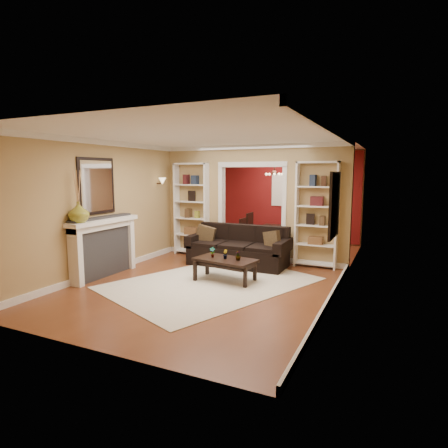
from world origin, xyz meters
The scene contains 30 objects.
floor centered at (0.00, 0.00, 0.00)m, with size 8.00×8.00×0.00m, color brown.
ceiling centered at (0.00, 0.00, 2.70)m, with size 8.00×8.00×0.00m, color white.
wall_back centered at (0.00, 4.00, 1.35)m, with size 8.00×8.00×0.00m, color tan.
wall_front centered at (0.00, -4.00, 1.35)m, with size 8.00×8.00×0.00m, color tan.
wall_left centered at (-2.25, 0.00, 1.35)m, with size 8.00×8.00×0.00m, color tan.
wall_right centered at (2.25, 0.00, 1.35)m, with size 8.00×8.00×0.00m, color tan.
partition_wall centered at (0.00, 1.20, 1.35)m, with size 4.50×0.15×2.70m, color tan.
red_back_panel centered at (0.00, 3.97, 1.32)m, with size 4.44×0.04×2.64m, color maroon.
dining_window centered at (0.00, 3.93, 1.55)m, with size 0.78×0.03×0.98m, color #8CA5CC.
area_rug centered at (0.04, -1.04, 0.01)m, with size 2.61×3.66×0.01m, color silver.
sofa centered at (-0.05, 0.45, 0.44)m, with size 2.25×0.97×0.88m, color black.
pillow_left centered at (-0.84, 0.43, 0.64)m, with size 0.41×0.12×0.41m, color brown.
pillow_right centered at (0.75, 0.43, 0.62)m, with size 0.39×0.11×0.39m, color brown.
coffee_table centered at (0.21, -0.79, 0.22)m, with size 1.15×0.62×0.44m, color black.
plant_left centered at (-0.06, -0.79, 0.54)m, with size 0.10×0.07×0.20m, color #336626.
plant_center centered at (0.21, -0.79, 0.52)m, with size 0.10×0.08×0.18m, color #336626.
plant_right centered at (0.48, -0.79, 0.53)m, with size 0.10×0.10×0.18m, color #336626.
bookshelf_left centered at (-1.55, 1.03, 1.15)m, with size 0.90×0.30×2.30m, color white.
bookshelf_right centered at (1.55, 1.03, 1.15)m, with size 0.90×0.30×2.30m, color white.
fireplace centered at (-2.09, -1.50, 0.58)m, with size 0.32×1.70×1.16m, color white.
vase centered at (-2.09, -2.12, 1.35)m, with size 0.36×0.36×0.38m, color olive.
mirror centered at (-2.23, -1.50, 1.80)m, with size 0.03×0.95×1.10m, color silver.
wall_sconce centered at (-2.15, 0.55, 1.83)m, with size 0.18×0.18×0.22m, color #FFE0A5.
framed_art centered at (2.21, -1.00, 1.55)m, with size 0.04×0.85×1.05m, color black.
dining_table centered at (0.09, 2.61, 0.28)m, with size 0.90×1.61×0.57m, color black.
dining_chair_nw centered at (-0.46, 2.31, 0.43)m, with size 0.42×0.42×0.85m, color black.
dining_chair_ne centered at (0.64, 2.31, 0.43)m, with size 0.43×0.43×0.87m, color black.
dining_chair_sw centered at (-0.46, 2.91, 0.47)m, with size 0.47×0.47×0.94m, color black.
dining_chair_se centered at (0.64, 2.91, 0.38)m, with size 0.37×0.37×0.75m, color black.
chandelier centered at (0.00, 2.70, 2.02)m, with size 0.50×0.50×0.30m, color #3B261A.
Camera 1 is at (3.13, -7.10, 2.05)m, focal length 30.00 mm.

